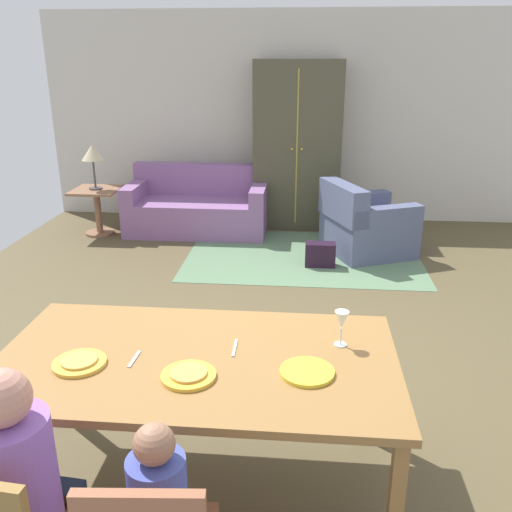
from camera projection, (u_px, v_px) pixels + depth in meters
name	position (u px, v px, depth m)	size (l,w,h in m)	color
ground_plane	(278.00, 320.00, 4.72)	(6.60, 6.43, 0.02)	brown
back_wall	(292.00, 118.00, 7.31)	(6.60, 0.10, 2.70)	beige
dining_table	(197.00, 368.00, 2.67)	(1.94, 1.06, 0.76)	olive
plate_near_man	(79.00, 363.00, 2.57)	(0.25, 0.25, 0.02)	gold
pizza_near_man	(79.00, 360.00, 2.57)	(0.17, 0.17, 0.01)	gold
plate_near_child	(189.00, 376.00, 2.47)	(0.25, 0.25, 0.02)	yellow
pizza_near_child	(188.00, 373.00, 2.47)	(0.17, 0.17, 0.01)	#DF9A48
plate_near_woman	(307.00, 372.00, 2.50)	(0.25, 0.25, 0.02)	yellow
wine_glass	(342.00, 321.00, 2.71)	(0.07, 0.07, 0.19)	silver
fork	(134.00, 359.00, 2.62)	(0.02, 0.15, 0.01)	silver
knife	(235.00, 348.00, 2.72)	(0.01, 0.17, 0.01)	silver
person_man	(27.00, 502.00, 2.11)	(0.30, 0.41, 1.11)	navy
area_rug	(303.00, 256.00, 6.21)	(2.60, 1.80, 0.01)	#5A7A59
couch	(198.00, 208.00, 7.03)	(1.75, 0.86, 0.82)	#865C8F
armchair	(364.00, 226.00, 6.21)	(1.13, 1.12, 0.82)	#505878
armoire	(297.00, 146.00, 7.04)	(1.10, 0.59, 2.10)	#494632
side_table	(97.00, 205.00, 6.87)	(0.56, 0.56, 0.58)	#885F42
table_lamp	(92.00, 154.00, 6.65)	(0.26, 0.26, 0.54)	#494144
handbag	(320.00, 255.00, 5.87)	(0.32, 0.16, 0.26)	black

